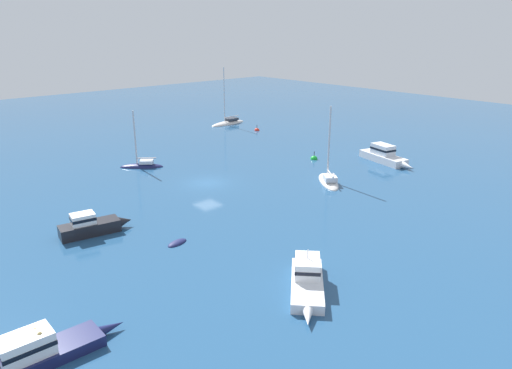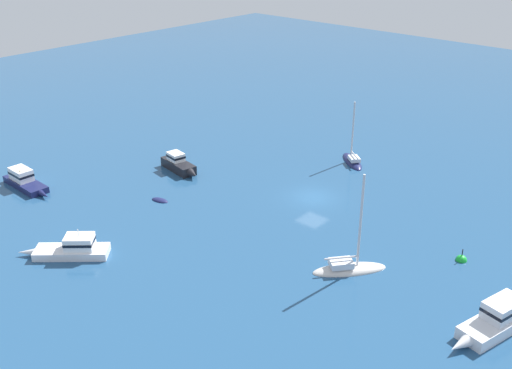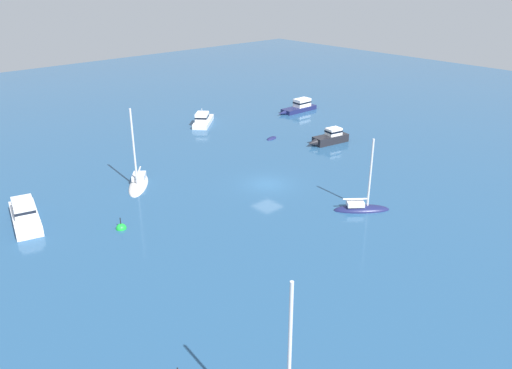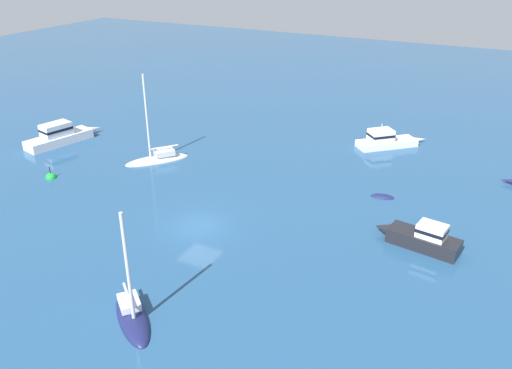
{
  "view_description": "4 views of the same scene",
  "coord_description": "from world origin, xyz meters",
  "px_view_note": "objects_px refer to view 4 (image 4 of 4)",
  "views": [
    {
      "loc": [
        28.03,
        39.21,
        15.93
      ],
      "look_at": [
        -1.7,
        5.96,
        0.94
      ],
      "focal_mm": 33.18,
      "sensor_mm": 36.0,
      "label": 1
    },
    {
      "loc": [
        -31.04,
        42.65,
        25.54
      ],
      "look_at": [
        4.4,
        3.43,
        1.19
      ],
      "focal_mm": 42.21,
      "sensor_mm": 36.0,
      "label": 2
    },
    {
      "loc": [
        -32.75,
        -34.65,
        20.33
      ],
      "look_at": [
        -3.08,
        -1.65,
        1.35
      ],
      "focal_mm": 35.93,
      "sensor_mm": 36.0,
      "label": 3
    },
    {
      "loc": [
        18.24,
        -26.86,
        18.54
      ],
      "look_at": [
        2.68,
        3.74,
        2.27
      ],
      "focal_mm": 36.58,
      "sensor_mm": 36.0,
      "label": 4
    }
  ],
  "objects_px": {
    "ketch": "(158,159)",
    "ketch_1": "(132,315)",
    "tender": "(382,197)",
    "mooring_buoy": "(51,178)",
    "powerboat": "(60,135)",
    "motor_cruiser": "(386,140)",
    "launch": "(421,237)"
  },
  "relations": [
    {
      "from": "mooring_buoy",
      "to": "ketch",
      "type": "bearing_deg",
      "value": 51.11
    },
    {
      "from": "tender",
      "to": "mooring_buoy",
      "type": "xyz_separation_m",
      "value": [
        -26.2,
        -9.2,
        0.0
      ]
    },
    {
      "from": "motor_cruiser",
      "to": "tender",
      "type": "distance_m",
      "value": 11.43
    },
    {
      "from": "launch",
      "to": "ketch_1",
      "type": "height_order",
      "value": "ketch_1"
    },
    {
      "from": "powerboat",
      "to": "mooring_buoy",
      "type": "bearing_deg",
      "value": -126.63
    },
    {
      "from": "ketch_1",
      "to": "powerboat",
      "type": "bearing_deg",
      "value": -178.27
    },
    {
      "from": "ketch",
      "to": "launch",
      "type": "relative_size",
      "value": 1.45
    },
    {
      "from": "motor_cruiser",
      "to": "tender",
      "type": "bearing_deg",
      "value": -119.86
    },
    {
      "from": "motor_cruiser",
      "to": "ketch_1",
      "type": "relative_size",
      "value": 0.87
    },
    {
      "from": "tender",
      "to": "mooring_buoy",
      "type": "bearing_deg",
      "value": 7.36
    },
    {
      "from": "ketch",
      "to": "tender",
      "type": "distance_m",
      "value": 20.46
    },
    {
      "from": "powerboat",
      "to": "mooring_buoy",
      "type": "distance_m",
      "value": 8.63
    },
    {
      "from": "motor_cruiser",
      "to": "launch",
      "type": "xyz_separation_m",
      "value": [
        6.7,
        -17.22,
        0.05
      ]
    },
    {
      "from": "motor_cruiser",
      "to": "powerboat",
      "type": "relative_size",
      "value": 0.76
    },
    {
      "from": "ketch",
      "to": "mooring_buoy",
      "type": "relative_size",
      "value": 5.85
    },
    {
      "from": "powerboat",
      "to": "launch",
      "type": "bearing_deg",
      "value": -82.12
    },
    {
      "from": "powerboat",
      "to": "tender",
      "type": "bearing_deg",
      "value": -71.83
    },
    {
      "from": "ketch",
      "to": "ketch_1",
      "type": "bearing_deg",
      "value": 71.11
    },
    {
      "from": "powerboat",
      "to": "ketch_1",
      "type": "height_order",
      "value": "ketch_1"
    },
    {
      "from": "tender",
      "to": "powerboat",
      "type": "bearing_deg",
      "value": -7.28
    },
    {
      "from": "powerboat",
      "to": "tender",
      "type": "xyz_separation_m",
      "value": [
        31.71,
        2.61,
        -0.81
      ]
    },
    {
      "from": "motor_cruiser",
      "to": "ketch",
      "type": "distance_m",
      "value": 22.06
    },
    {
      "from": "launch",
      "to": "tender",
      "type": "distance_m",
      "value": 7.39
    },
    {
      "from": "ketch",
      "to": "ketch_1",
      "type": "xyz_separation_m",
      "value": [
        12.07,
        -18.51,
        -0.02
      ]
    },
    {
      "from": "ketch_1",
      "to": "tender",
      "type": "height_order",
      "value": "ketch_1"
    },
    {
      "from": "motor_cruiser",
      "to": "ketch_1",
      "type": "height_order",
      "value": "ketch_1"
    },
    {
      "from": "powerboat",
      "to": "ketch_1",
      "type": "relative_size",
      "value": 1.15
    },
    {
      "from": "mooring_buoy",
      "to": "tender",
      "type": "bearing_deg",
      "value": 19.35
    },
    {
      "from": "motor_cruiser",
      "to": "ketch",
      "type": "bearing_deg",
      "value": 173.33
    },
    {
      "from": "tender",
      "to": "ketch",
      "type": "bearing_deg",
      "value": -6.5
    },
    {
      "from": "motor_cruiser",
      "to": "powerboat",
      "type": "height_order",
      "value": "motor_cruiser"
    },
    {
      "from": "ketch",
      "to": "powerboat",
      "type": "bearing_deg",
      "value": -48.7
    }
  ]
}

